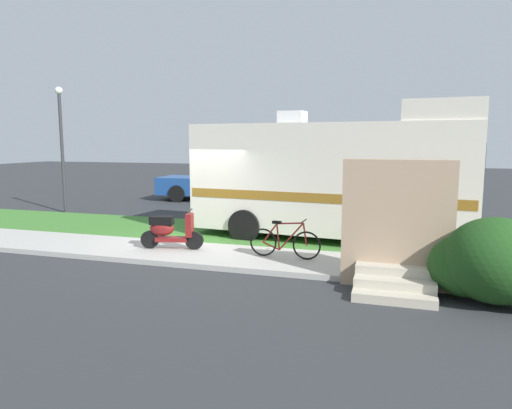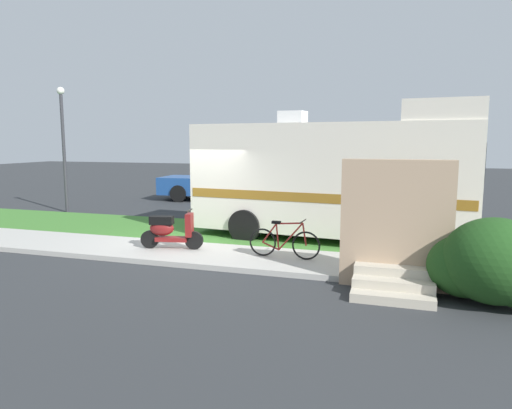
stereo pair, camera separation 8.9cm
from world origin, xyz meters
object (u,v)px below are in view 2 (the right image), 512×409
at_px(pickup_truck_near, 368,191).
at_px(pickup_truck_far, 228,179).
at_px(bicycle, 284,242).
at_px(street_lamp_post, 63,138).
at_px(motorhome_rv, 334,177).
at_px(bottle_green, 374,262).
at_px(scooter, 169,230).
at_px(bottle_spare, 364,264).

height_order(pickup_truck_near, pickup_truck_far, pickup_truck_far).
bearing_deg(bicycle, pickup_truck_near, 79.35).
distance_m(bicycle, pickup_truck_near, 7.22).
xyz_separation_m(pickup_truck_near, street_lamp_post, (-11.11, -2.36, 1.88)).
distance_m(motorhome_rv, bottle_green, 3.54).
distance_m(pickup_truck_near, pickup_truck_far, 6.95).
relative_size(motorhome_rv, bicycle, 4.60).
bearing_deg(motorhome_rv, scooter, -142.94).
relative_size(pickup_truck_far, street_lamp_post, 1.12).
distance_m(scooter, bottle_spare, 4.72).
relative_size(bottle_green, street_lamp_post, 0.05).
bearing_deg(pickup_truck_near, pickup_truck_far, 156.99).
xyz_separation_m(scooter, pickup_truck_near, (4.21, 7.06, 0.37)).
bearing_deg(pickup_truck_near, bottle_spare, -86.40).
bearing_deg(pickup_truck_near, scooter, -120.85).
bearing_deg(bottle_green, motorhome_rv, 113.25).
relative_size(scooter, bicycle, 0.93).
distance_m(pickup_truck_near, street_lamp_post, 11.52).
bearing_deg(pickup_truck_far, pickup_truck_near, -23.01).
bearing_deg(scooter, pickup_truck_far, 102.61).
bearing_deg(pickup_truck_near, bicycle, -100.65).
relative_size(bottle_spare, street_lamp_post, 0.06).
height_order(bottle_green, street_lamp_post, street_lamp_post).
xyz_separation_m(scooter, bicycle, (2.88, -0.03, -0.09)).
bearing_deg(scooter, bottle_spare, -5.21).
distance_m(pickup_truck_near, bottle_spare, 7.53).
height_order(pickup_truck_far, bottle_green, pickup_truck_far).
bearing_deg(pickup_truck_far, bottle_spare, -56.03).
bearing_deg(pickup_truck_near, bottle_green, -84.92).
distance_m(motorhome_rv, pickup_truck_near, 4.46).
height_order(motorhome_rv, scooter, motorhome_rv).
xyz_separation_m(motorhome_rv, pickup_truck_near, (0.61, 4.34, -0.81)).
xyz_separation_m(scooter, street_lamp_post, (-6.90, 4.69, 2.25)).
bearing_deg(scooter, pickup_truck_near, 59.15).
relative_size(bicycle, street_lamp_post, 0.35).
bearing_deg(bottle_green, bicycle, 174.63).
bearing_deg(pickup_truck_near, street_lamp_post, -167.98).
bearing_deg(street_lamp_post, motorhome_rv, -10.64).
distance_m(scooter, street_lamp_post, 8.64).
bearing_deg(bottle_spare, bottle_green, 50.67).
height_order(bicycle, pickup_truck_far, pickup_truck_far).
relative_size(motorhome_rv, scooter, 4.94).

